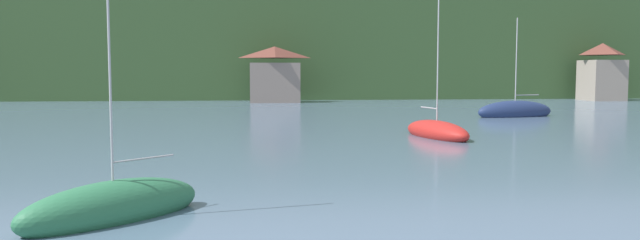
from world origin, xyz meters
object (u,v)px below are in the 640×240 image
Objects in this scene: shore_building_central at (602,73)px; sailboat_far_5 at (515,112)px; sailboat_far_0 at (437,132)px; sailboat_mid_2 at (114,207)px; shore_building_westcentral at (275,75)px.

shore_building_central is 40.20m from sailboat_far_5.
sailboat_far_0 is at bearing -130.11° from shore_building_central.
sailboat_far_0 is at bearing -171.73° from sailboat_mid_2.
sailboat_far_0 is 26.78m from sailboat_mid_2.
sailboat_far_5 reaches higher than shore_building_central.
sailboat_far_5 is (-26.60, -29.92, -3.68)m from shore_building_central.
shore_building_westcentral is 0.89× the size of sailboat_mid_2.
shore_building_central is 88.23m from sailboat_mid_2.
sailboat_far_5 is (29.30, 38.24, 0.12)m from sailboat_mid_2.
sailboat_far_0 is 1.21× the size of sailboat_mid_2.
sailboat_mid_2 is (-55.89, -68.16, -3.80)m from shore_building_central.
sailboat_mid_2 reaches higher than shore_building_westcentral.
sailboat_mid_2 is at bearing -129.35° from shore_building_central.
shore_building_westcentral is 49.17m from shore_building_central.
sailboat_mid_2 is at bearing -95.68° from shore_building_westcentral.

